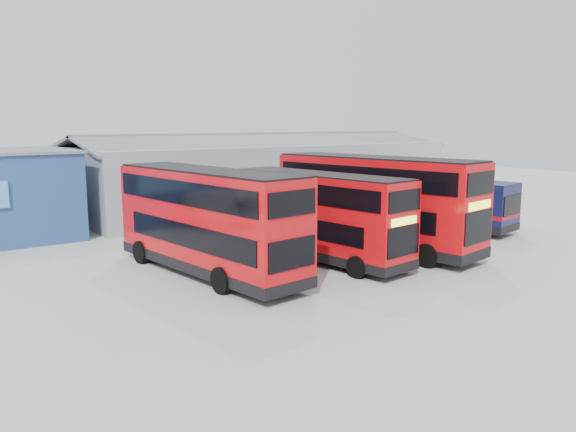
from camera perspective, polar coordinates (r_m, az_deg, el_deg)
The scene contains 6 objects.
ground_plane at distance 25.92m, azimuth 7.53°, elevation -5.52°, with size 120.00×120.00×0.00m, color #A4A49F.
maintenance_shed at distance 45.90m, azimuth -2.51°, elevation 4.36°, with size 30.50×12.00×5.89m.
double_decker_left at distance 24.85m, azimuth -8.21°, elevation -0.68°, with size 3.78×11.26×4.68m.
double_decker_centre at distance 27.33m, azimuth 3.16°, elevation -0.12°, with size 3.46×10.27×4.26m.
double_decker_right at distance 29.81m, azimuth 8.83°, elevation 1.23°, with size 4.47×11.92×4.93m.
single_decker_blue at distance 37.55m, azimuth 13.53°, elevation 1.40°, with size 4.67×11.97×3.17m.
Camera 1 is at (-17.42, -18.01, 6.64)m, focal length 35.00 mm.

